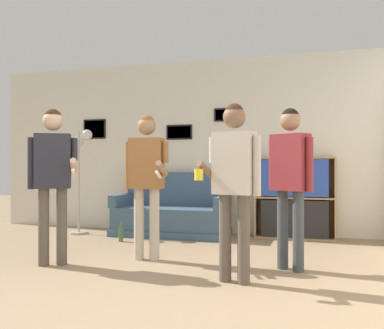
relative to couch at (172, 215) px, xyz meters
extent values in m
plane|color=#937A5B|center=(0.57, -3.32, -0.30)|extent=(20.00, 20.00, 0.00)
cube|color=silver|center=(0.57, 0.41, 1.05)|extent=(7.54, 0.06, 2.70)
cube|color=black|center=(0.00, 0.37, 1.27)|extent=(0.42, 0.02, 0.23)
cube|color=gray|center=(0.00, 0.36, 1.27)|extent=(0.38, 0.01, 0.19)
cube|color=black|center=(-1.51, 0.37, 1.36)|extent=(0.41, 0.02, 0.33)
cube|color=gray|center=(-1.51, 0.36, 1.36)|extent=(0.36, 0.01, 0.28)
cube|color=black|center=(0.74, 0.37, 1.53)|extent=(0.35, 0.02, 0.20)
cube|color=#B2B2BC|center=(0.74, 0.36, 1.53)|extent=(0.31, 0.01, 0.16)
cube|color=#3D5670|center=(0.00, -0.06, -0.25)|extent=(1.70, 0.80, 0.10)
cube|color=#3D5670|center=(0.00, -0.06, -0.04)|extent=(1.64, 0.74, 0.32)
cube|color=#3D5670|center=(0.00, 0.27, 0.38)|extent=(1.64, 0.14, 0.52)
cube|color=#3D5670|center=(-0.79, -0.06, 0.21)|extent=(0.12, 0.74, 0.18)
cube|color=#3D5670|center=(0.79, -0.06, 0.21)|extent=(0.12, 0.74, 0.18)
cube|color=#A87F51|center=(1.24, 0.19, 0.28)|extent=(0.02, 0.30, 1.16)
cube|color=#A87F51|center=(2.35, 0.19, 0.28)|extent=(0.02, 0.30, 1.16)
cube|color=#A87F51|center=(1.79, 0.34, 0.28)|extent=(1.13, 0.01, 1.16)
cube|color=#A87F51|center=(1.79, 0.19, -0.29)|extent=(1.08, 0.30, 0.02)
cube|color=#A87F51|center=(1.79, 0.19, 0.85)|extent=(1.08, 0.30, 0.02)
cube|color=#A87F51|center=(1.79, 0.19, 0.28)|extent=(1.08, 0.30, 0.02)
cube|color=black|center=(1.79, 0.18, -0.02)|extent=(0.93, 0.26, 0.53)
cube|color=#2847A3|center=(1.79, 0.18, 0.57)|extent=(0.93, 0.26, 0.53)
cylinder|color=#ADA89E|center=(-1.41, -0.30, -0.29)|extent=(0.28, 0.28, 0.03)
cylinder|color=#ADA89E|center=(-1.41, -0.30, 0.50)|extent=(0.03, 0.03, 1.54)
cylinder|color=#ADA89E|center=(-1.34, -0.30, 1.24)|extent=(0.02, 0.16, 0.02)
sphere|color=silver|center=(-1.27, -0.30, 1.21)|extent=(0.16, 0.16, 0.16)
cylinder|color=#ADA89E|center=(-1.44, -0.24, 1.14)|extent=(0.15, 0.09, 0.02)
sphere|color=silver|center=(-1.48, -0.18, 1.11)|extent=(0.16, 0.16, 0.16)
cylinder|color=#ADA89E|center=(-1.44, -0.36, 1.04)|extent=(0.15, 0.09, 0.02)
sphere|color=silver|center=(-1.48, -0.42, 1.01)|extent=(0.16, 0.16, 0.16)
cylinder|color=brown|center=(-0.64, -2.27, 0.10)|extent=(0.11, 0.11, 0.80)
cylinder|color=brown|center=(-0.48, -2.18, 0.10)|extent=(0.11, 0.11, 0.80)
cube|color=#282833|center=(-0.56, -2.23, 0.78)|extent=(0.41, 0.35, 0.57)
sphere|color=#D1A889|center=(-0.56, -2.23, 1.21)|extent=(0.21, 0.21, 0.21)
sphere|color=#382314|center=(-0.56, -2.23, 1.24)|extent=(0.18, 0.18, 0.18)
cylinder|color=#282833|center=(-0.38, -2.12, 0.91)|extent=(0.07, 0.07, 0.24)
cylinder|color=#D1A889|center=(-0.31, -2.24, 0.73)|extent=(0.20, 0.29, 0.18)
cylinder|color=white|center=(-0.24, -2.35, 0.66)|extent=(0.10, 0.14, 0.09)
cylinder|color=#282833|center=(-0.75, -2.33, 0.76)|extent=(0.07, 0.07, 0.54)
cylinder|color=#B7AD99|center=(0.19, -1.72, 0.09)|extent=(0.11, 0.11, 0.79)
cylinder|color=#B7AD99|center=(0.37, -1.71, 0.09)|extent=(0.11, 0.11, 0.79)
cube|color=#936033|center=(0.28, -1.72, 0.76)|extent=(0.37, 0.22, 0.56)
sphere|color=#997051|center=(0.28, -1.72, 1.18)|extent=(0.20, 0.20, 0.20)
sphere|color=brown|center=(0.28, -1.72, 1.21)|extent=(0.17, 0.17, 0.17)
cylinder|color=#936033|center=(0.50, -1.70, 0.88)|extent=(0.07, 0.07, 0.24)
cylinder|color=#997051|center=(0.51, -1.83, 0.70)|extent=(0.08, 0.29, 0.18)
cylinder|color=white|center=(0.51, -1.97, 0.64)|extent=(0.04, 0.14, 0.09)
cylinder|color=#936033|center=(0.07, -1.73, 0.74)|extent=(0.07, 0.07, 0.53)
cylinder|color=brown|center=(1.29, -2.34, 0.09)|extent=(0.11, 0.11, 0.78)
cylinder|color=brown|center=(1.47, -2.38, 0.09)|extent=(0.11, 0.11, 0.78)
cube|color=#BCB2A3|center=(1.38, -2.36, 0.76)|extent=(0.40, 0.29, 0.56)
sphere|color=brown|center=(1.38, -2.36, 1.17)|extent=(0.20, 0.20, 0.20)
sphere|color=#382314|center=(1.38, -2.36, 1.20)|extent=(0.17, 0.17, 0.17)
cylinder|color=#BCB2A3|center=(1.59, -2.42, 0.73)|extent=(0.07, 0.07, 0.52)
cylinder|color=#BCB2A3|center=(1.17, -2.31, 0.88)|extent=(0.07, 0.07, 0.24)
cylinder|color=brown|center=(1.14, -2.43, 0.70)|extent=(0.13, 0.29, 0.18)
cylinder|color=yellow|center=(1.11, -2.56, 0.66)|extent=(0.08, 0.08, 0.10)
cylinder|color=#3D4247|center=(1.76, -1.72, 0.09)|extent=(0.11, 0.11, 0.79)
cylinder|color=#3D4247|center=(1.91, -1.81, 0.09)|extent=(0.11, 0.11, 0.79)
cube|color=maroon|center=(1.84, -1.76, 0.77)|extent=(0.41, 0.35, 0.56)
sphere|color=#997051|center=(1.84, -1.76, 1.19)|extent=(0.20, 0.20, 0.20)
sphere|color=black|center=(1.84, -1.76, 1.22)|extent=(0.17, 0.17, 0.17)
cylinder|color=maroon|center=(2.02, -1.87, 0.75)|extent=(0.07, 0.07, 0.53)
cylinder|color=maroon|center=(1.65, -1.66, 0.75)|extent=(0.07, 0.07, 0.53)
cylinder|color=#3D6638|center=(-0.49, -0.75, -0.21)|extent=(0.06, 0.06, 0.19)
cylinder|color=#3D6638|center=(-0.49, -0.75, -0.07)|extent=(0.03, 0.03, 0.08)
cylinder|color=white|center=(1.87, 0.19, 0.91)|extent=(0.08, 0.08, 0.10)
camera|label=1|loc=(2.06, -6.12, 0.73)|focal=40.00mm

